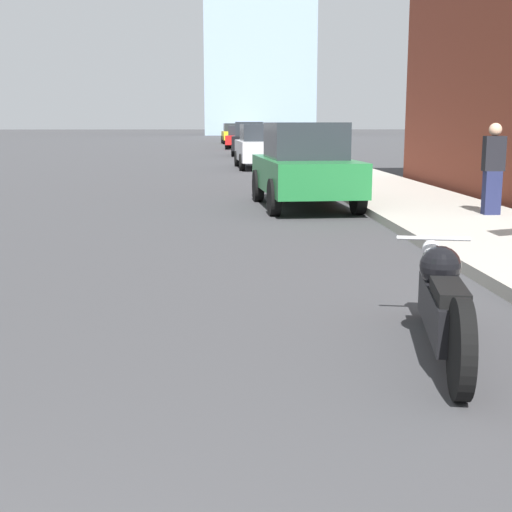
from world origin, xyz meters
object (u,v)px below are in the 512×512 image
parked_car_black (250,139)px  parked_car_red (240,137)px  parked_car_green (305,166)px  motorcycle (443,302)px  pedestrian (493,168)px  parked_car_silver (261,146)px  parked_car_yellow (233,134)px

parked_car_black → parked_car_red: size_ratio=1.06×
parked_car_green → motorcycle: bearing=-94.2°
motorcycle → pedestrian: bearing=76.8°
parked_car_silver → parked_car_yellow: size_ratio=1.12×
parked_car_silver → parked_car_red: 21.46m
parked_car_red → parked_car_yellow: bearing=96.5°
parked_car_red → parked_car_black: bearing=-82.9°
parked_car_silver → parked_car_black: bearing=87.3°
parked_car_black → parked_car_red: (-0.23, 10.26, -0.10)m
motorcycle → parked_car_silver: (0.04, 22.78, 0.45)m
motorcycle → parked_car_silver: bearing=100.5°
motorcycle → parked_car_red: (-0.08, 44.23, 0.38)m
motorcycle → parked_car_black: 33.97m
parked_car_green → parked_car_yellow: (-0.33, 46.68, -0.01)m
pedestrian → parked_car_green: bearing=140.3°
motorcycle → parked_car_black: parked_car_black is taller
parked_car_silver → parked_car_black: parked_car_black is taller
parked_car_black → parked_car_yellow: (-0.36, 22.32, -0.02)m
motorcycle → parked_car_red: bearing=100.7°
parked_car_silver → parked_car_yellow: 33.52m
motorcycle → parked_car_green: bearing=99.9°
parked_car_green → parked_car_red: 34.61m
parked_car_yellow → pedestrian: 49.30m
parked_car_silver → pedestrian: pedestrian is taller
parked_car_green → pedestrian: parked_car_green is taller
parked_car_yellow → pedestrian: (3.35, -49.18, 0.10)m
parked_car_green → parked_car_red: (-0.20, 34.61, -0.09)m
parked_car_silver → pedestrian: bearing=-80.9°
parked_car_green → parked_car_black: 24.35m
parked_car_red → parked_car_yellow: parked_car_yellow is taller
motorcycle → parked_car_red: 44.23m
motorcycle → parked_car_yellow: (-0.21, 56.29, 0.46)m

